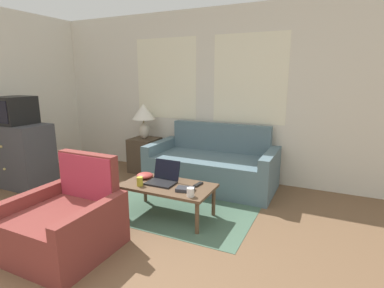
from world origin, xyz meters
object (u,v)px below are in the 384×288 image
Objects in this scene: table_lamp at (143,115)px; book_red at (185,189)px; coffee_table at (168,188)px; cup_yellow at (140,181)px; armchair at (67,224)px; snack_bowl at (145,175)px; cup_navy at (190,192)px; tv_remote at (198,184)px; television at (15,110)px; laptop at (163,178)px; couch at (213,167)px.

book_red is at bearing -43.66° from table_lamp.
cup_yellow is at bearing -149.54° from coffee_table.
armchair is 1.10m from snack_bowl.
tv_remote is at bearing 100.24° from cup_navy.
television is 2.21m from snack_bowl.
tv_remote is at bearing 3.33° from snack_bowl.
table_lamp is 0.55× the size of coffee_table.
armchair is 0.88m from cup_yellow.
television reaches higher than snack_bowl.
book_red is at bearing 49.73° from armchair.
coffee_table is 3.20× the size of laptop.
coffee_table is at bearing -14.05° from snack_bowl.
table_lamp reaches higher than cup_yellow.
snack_bowl is at bearing 82.83° from armchair.
table_lamp is at bearing 106.65° from armchair.
table_lamp is (-1.29, 0.14, 0.70)m from couch.
cup_yellow is 0.48× the size of book_red.
cup_yellow is (2.19, -0.12, -0.69)m from television.
couch is 1.16m from laptop.
television is 1.43× the size of laptop.
couch is 1.41m from cup_navy.
television is 2.88m from tv_remote.
television is 5.11× the size of cup_navy.
couch is at bearing -6.12° from table_lamp.
coffee_table is at bearing 62.68° from armchair.
snack_bowl reaches higher than coffee_table.
book_red is (0.35, -0.13, -0.04)m from laptop.
armchair is 1.41m from tv_remote.
table_lamp is at bearing 132.37° from coffee_table.
armchair reaches higher than tv_remote.
laptop is at bearing 2.02° from television.
table_lamp is 2.10m from book_red.
table_lamp is 1.83m from cup_yellow.
laptop is (-0.18, -1.13, 0.16)m from couch.
book_red is (0.64, -0.17, -0.01)m from snack_bowl.
couch reaches higher than snack_bowl.
cup_navy is (0.38, -0.19, 0.09)m from coffee_table.
book_red is (0.26, -0.08, 0.06)m from coffee_table.
coffee_table is 0.33m from cup_yellow.
television reaches higher than tv_remote.
armchair is at bearing -130.27° from book_red.
table_lamp is 1.77m from laptop.
snack_bowl is (0.14, 1.08, 0.16)m from armchair.
laptop is 3.20× the size of cup_yellow.
book_red is at bearing -16.75° from coffee_table.
tv_remote is at bearing 26.41° from cup_yellow.
cup_navy is at bearing -3.15° from television.
cup_navy is at bearing -20.83° from snack_bowl.
cup_yellow is 0.54m from book_red.
television is at bearing -132.88° from table_lamp.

